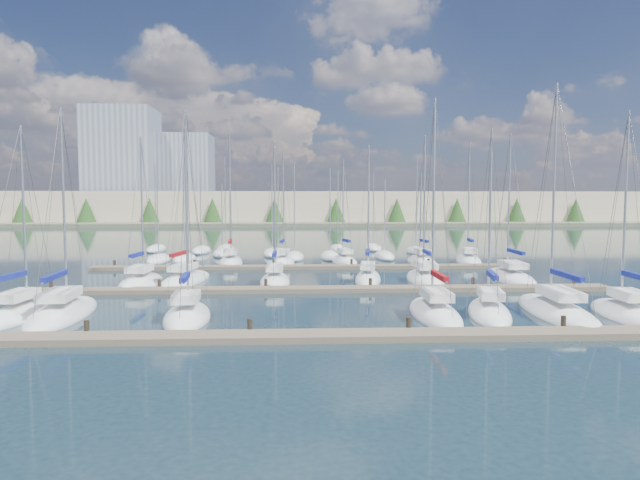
{
  "coord_description": "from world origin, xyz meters",
  "views": [
    {
      "loc": [
        -1.67,
        -23.51,
        6.63
      ],
      "look_at": [
        0.0,
        14.0,
        4.0
      ],
      "focal_mm": 30.0,
      "sensor_mm": 36.0,
      "label": 1
    }
  ],
  "objects_px": {
    "sailboat_i": "(185,280)",
    "sailboat_e": "(489,312)",
    "sailboat_r": "(469,260)",
    "sailboat_m": "(510,277)",
    "sailboat_c": "(187,316)",
    "sailboat_d": "(435,313)",
    "sailboat_o": "(283,262)",
    "sailboat_a": "(21,314)",
    "sailboat_f": "(556,311)",
    "sailboat_l": "(425,279)",
    "sailboat_g": "(626,314)",
    "sailboat_b": "(63,313)",
    "sailboat_k": "(368,278)",
    "sailboat_n": "(231,262)",
    "sailboat_q": "(422,262)",
    "sailboat_j": "(275,281)",
    "sailboat_p": "(344,261)",
    "sailboat_h": "(141,282)"
  },
  "relations": [
    {
      "from": "sailboat_a",
      "to": "sailboat_q",
      "type": "bearing_deg",
      "value": 44.54
    },
    {
      "from": "sailboat_r",
      "to": "sailboat_c",
      "type": "bearing_deg",
      "value": -121.75
    },
    {
      "from": "sailboat_d",
      "to": "sailboat_r",
      "type": "relative_size",
      "value": 0.95
    },
    {
      "from": "sailboat_n",
      "to": "sailboat_h",
      "type": "relative_size",
      "value": 1.18
    },
    {
      "from": "sailboat_i",
      "to": "sailboat_o",
      "type": "bearing_deg",
      "value": 68.62
    },
    {
      "from": "sailboat_i",
      "to": "sailboat_e",
      "type": "xyz_separation_m",
      "value": [
        20.6,
        -14.0,
        -0.0
      ]
    },
    {
      "from": "sailboat_n",
      "to": "sailboat_r",
      "type": "relative_size",
      "value": 1.06
    },
    {
      "from": "sailboat_p",
      "to": "sailboat_c",
      "type": "bearing_deg",
      "value": -121.31
    },
    {
      "from": "sailboat_d",
      "to": "sailboat_l",
      "type": "xyz_separation_m",
      "value": [
        2.86,
        14.16,
        -0.01
      ]
    },
    {
      "from": "sailboat_r",
      "to": "sailboat_m",
      "type": "distance_m",
      "value": 13.72
    },
    {
      "from": "sailboat_c",
      "to": "sailboat_f",
      "type": "height_order",
      "value": "sailboat_f"
    },
    {
      "from": "sailboat_l",
      "to": "sailboat_j",
      "type": "xyz_separation_m",
      "value": [
        -12.69,
        -0.95,
        0.01
      ]
    },
    {
      "from": "sailboat_g",
      "to": "sailboat_e",
      "type": "relative_size",
      "value": 1.08
    },
    {
      "from": "sailboat_i",
      "to": "sailboat_c",
      "type": "bearing_deg",
      "value": -69.18
    },
    {
      "from": "sailboat_k",
      "to": "sailboat_n",
      "type": "bearing_deg",
      "value": 144.05
    },
    {
      "from": "sailboat_l",
      "to": "sailboat_q",
      "type": "relative_size",
      "value": 1.22
    },
    {
      "from": "sailboat_b",
      "to": "sailboat_g",
      "type": "bearing_deg",
      "value": -8.92
    },
    {
      "from": "sailboat_l",
      "to": "sailboat_e",
      "type": "bearing_deg",
      "value": -85.03
    },
    {
      "from": "sailboat_l",
      "to": "sailboat_j",
      "type": "relative_size",
      "value": 1.09
    },
    {
      "from": "sailboat_c",
      "to": "sailboat_k",
      "type": "bearing_deg",
      "value": 44.78
    },
    {
      "from": "sailboat_i",
      "to": "sailboat_d",
      "type": "xyz_separation_m",
      "value": [
        17.32,
        -14.08,
        -0.01
      ]
    },
    {
      "from": "sailboat_j",
      "to": "sailboat_l",
      "type": "bearing_deg",
      "value": 3.98
    },
    {
      "from": "sailboat_n",
      "to": "sailboat_e",
      "type": "height_order",
      "value": "sailboat_n"
    },
    {
      "from": "sailboat_i",
      "to": "sailboat_a",
      "type": "height_order",
      "value": "sailboat_i"
    },
    {
      "from": "sailboat_r",
      "to": "sailboat_m",
      "type": "relative_size",
      "value": 1.06
    },
    {
      "from": "sailboat_c",
      "to": "sailboat_b",
      "type": "bearing_deg",
      "value": 165.37
    },
    {
      "from": "sailboat_k",
      "to": "sailboat_o",
      "type": "distance_m",
      "value": 15.15
    },
    {
      "from": "sailboat_q",
      "to": "sailboat_f",
      "type": "relative_size",
      "value": 0.74
    },
    {
      "from": "sailboat_g",
      "to": "sailboat_p",
      "type": "xyz_separation_m",
      "value": [
        -13.89,
        28.67,
        0.0
      ]
    },
    {
      "from": "sailboat_i",
      "to": "sailboat_k",
      "type": "bearing_deg",
      "value": 9.85
    },
    {
      "from": "sailboat_r",
      "to": "sailboat_f",
      "type": "xyz_separation_m",
      "value": [
        -3.89,
        -28.08,
        -0.01
      ]
    },
    {
      "from": "sailboat_g",
      "to": "sailboat_j",
      "type": "xyz_separation_m",
      "value": [
        -20.94,
        13.85,
        0.0
      ]
    },
    {
      "from": "sailboat_d",
      "to": "sailboat_a",
      "type": "distance_m",
      "value": 24.04
    },
    {
      "from": "sailboat_g",
      "to": "sailboat_q",
      "type": "bearing_deg",
      "value": 108.33
    },
    {
      "from": "sailboat_e",
      "to": "sailboat_b",
      "type": "distance_m",
      "value": 25.05
    },
    {
      "from": "sailboat_b",
      "to": "sailboat_q",
      "type": "distance_m",
      "value": 37.97
    },
    {
      "from": "sailboat_l",
      "to": "sailboat_m",
      "type": "relative_size",
      "value": 0.98
    },
    {
      "from": "sailboat_g",
      "to": "sailboat_r",
      "type": "distance_m",
      "value": 28.94
    },
    {
      "from": "sailboat_l",
      "to": "sailboat_b",
      "type": "height_order",
      "value": "sailboat_l"
    },
    {
      "from": "sailboat_i",
      "to": "sailboat_c",
      "type": "height_order",
      "value": "sailboat_i"
    },
    {
      "from": "sailboat_d",
      "to": "sailboat_b",
      "type": "bearing_deg",
      "value": 178.92
    },
    {
      "from": "sailboat_d",
      "to": "sailboat_a",
      "type": "xyz_separation_m",
      "value": [
        -24.03,
        0.79,
        -0.01
      ]
    },
    {
      "from": "sailboat_a",
      "to": "sailboat_q",
      "type": "distance_m",
      "value": 39.81
    },
    {
      "from": "sailboat_h",
      "to": "sailboat_a",
      "type": "bearing_deg",
      "value": -103.79
    },
    {
      "from": "sailboat_q",
      "to": "sailboat_o",
      "type": "bearing_deg",
      "value": 176.07
    },
    {
      "from": "sailboat_d",
      "to": "sailboat_o",
      "type": "xyz_separation_m",
      "value": [
        -9.51,
        27.5,
        0.01
      ]
    },
    {
      "from": "sailboat_n",
      "to": "sailboat_g",
      "type": "xyz_separation_m",
      "value": [
        26.32,
        -28.32,
        -0.01
      ]
    },
    {
      "from": "sailboat_r",
      "to": "sailboat_q",
      "type": "bearing_deg",
      "value": -159.46
    },
    {
      "from": "sailboat_f",
      "to": "sailboat_r",
      "type": "bearing_deg",
      "value": 86.78
    },
    {
      "from": "sailboat_i",
      "to": "sailboat_p",
      "type": "height_order",
      "value": "sailboat_i"
    }
  ]
}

